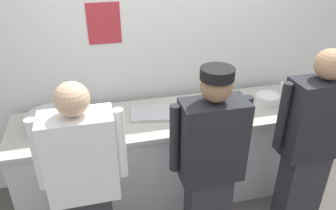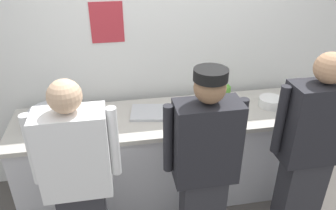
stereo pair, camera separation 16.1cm
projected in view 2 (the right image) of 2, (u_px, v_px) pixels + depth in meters
wall_back at (166, 52)px, 3.19m from camera, size 4.56×0.11×2.65m
prep_counter at (175, 154)px, 3.19m from camera, size 2.91×0.72×0.90m
chef_near_left at (79, 181)px, 2.26m from camera, size 0.60×0.24×1.62m
chef_center at (205, 167)px, 2.37m from camera, size 0.59×0.24×1.63m
chef_far_right at (309, 150)px, 2.52m from camera, size 0.61×0.24×1.67m
plate_stack_front at (271, 102)px, 3.10m from camera, size 0.22×0.22×0.08m
plate_stack_rear at (226, 115)px, 2.90m from camera, size 0.19×0.19×0.07m
mixing_bowl_steel at (52, 117)px, 2.79m from camera, size 0.40×0.40×0.14m
sheet_tray at (154, 112)px, 2.98m from camera, size 0.45×0.36×0.02m
squeeze_bottle_primary at (227, 93)px, 3.15m from camera, size 0.06×0.06×0.19m
ramekin_red_sauce at (194, 118)px, 2.88m from camera, size 0.09×0.09×0.04m
ramekin_yellow_sauce at (206, 102)px, 3.15m from camera, size 0.08×0.08×0.04m
deli_cup at (289, 91)px, 3.30m from camera, size 0.09×0.09×0.10m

